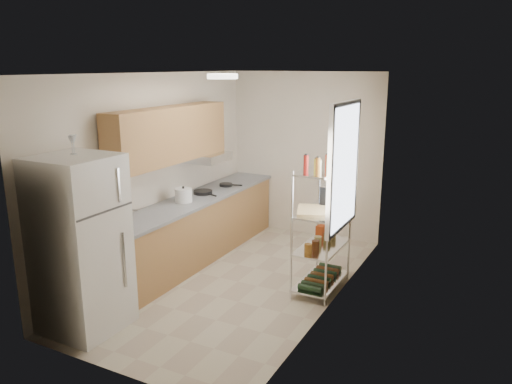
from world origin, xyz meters
TOP-DOWN VIEW (x-y plane):
  - room at (0.00, 0.00)m, footprint 2.52×4.42m
  - counter_run at (-0.92, 0.44)m, footprint 0.63×3.51m
  - upper_cabinets at (-1.05, 0.10)m, footprint 0.33×2.20m
  - range_hood at (-1.00, 0.90)m, footprint 0.50×0.60m
  - window at (1.23, 0.35)m, footprint 0.06×1.00m
  - bakers_rack at (1.00, 0.30)m, footprint 0.45×0.90m
  - ceiling_dome at (0.00, -0.30)m, footprint 0.34×0.34m
  - refrigerator at (-0.87, -1.71)m, footprint 0.76×0.76m
  - wine_glass_a at (-0.90, -1.65)m, footprint 0.07×0.07m
  - wine_glass_b at (-0.93, -1.64)m, footprint 0.06×0.06m
  - rice_cooker at (-0.93, 0.17)m, footprint 0.23×0.23m
  - frying_pan_large at (-0.94, 0.66)m, footprint 0.35×0.35m
  - frying_pan_small at (-0.88, 1.22)m, footprint 0.24×0.24m
  - cutting_board at (0.93, 0.18)m, footprint 0.50×0.56m
  - espresso_machine at (0.99, 0.52)m, footprint 0.17×0.24m
  - storage_bag at (0.88, 0.62)m, footprint 0.11×0.14m

SIDE VIEW (x-z plane):
  - counter_run at x=-0.92m, z-range 0.00..0.90m
  - storage_bag at x=0.88m, z-range 0.56..0.71m
  - refrigerator at x=-0.87m, z-range 0.00..1.83m
  - frying_pan_small at x=-0.88m, z-range 0.90..0.94m
  - frying_pan_large at x=-0.94m, z-range 0.90..0.95m
  - rice_cooker at x=-0.93m, z-range 0.90..1.09m
  - cutting_board at x=0.93m, z-range 1.01..1.04m
  - bakers_rack at x=1.00m, z-range 0.24..1.97m
  - espresso_machine at x=0.99m, z-range 1.01..1.28m
  - room at x=0.00m, z-range -0.01..2.61m
  - range_hood at x=-1.00m, z-range 1.33..1.45m
  - window at x=1.23m, z-range 0.82..2.28m
  - upper_cabinets at x=-1.05m, z-range 1.45..2.17m
  - wine_glass_b at x=-0.93m, z-range 1.83..2.02m
  - wine_glass_a at x=-0.90m, z-range 1.83..2.03m
  - ceiling_dome at x=0.00m, z-range 2.54..2.60m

